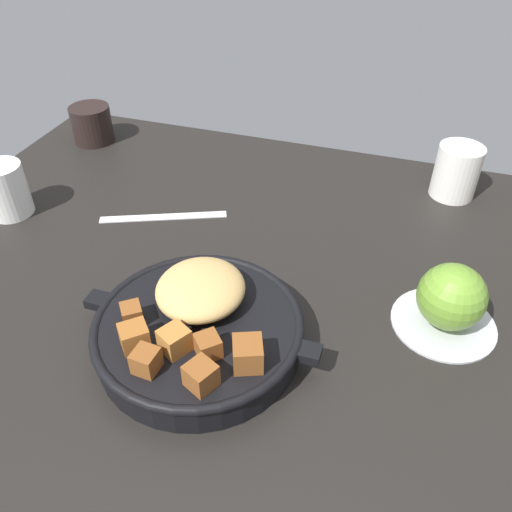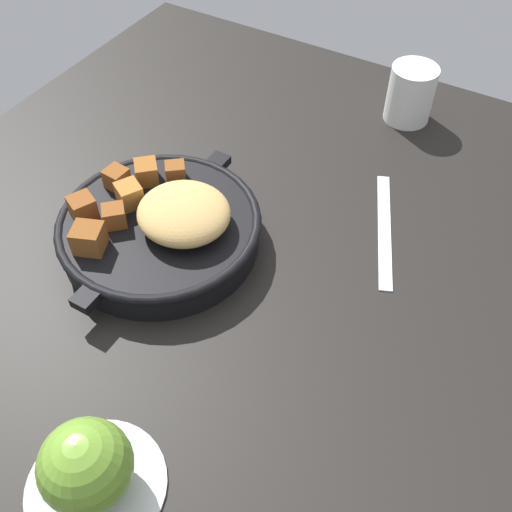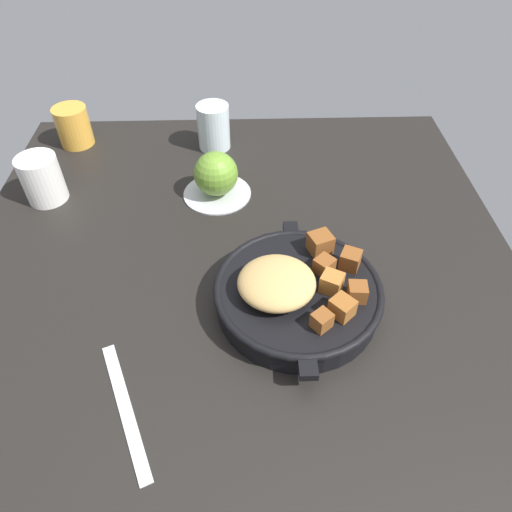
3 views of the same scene
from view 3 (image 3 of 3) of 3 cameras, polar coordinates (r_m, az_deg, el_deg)
name	(u,v)px [view 3 (image 3 of 3)]	position (r cm, az deg, el deg)	size (l,w,h in cm)	color
ground_plane	(239,300)	(72.72, -2.07, -5.42)	(107.93, 91.51, 2.40)	black
cast_iron_skillet	(297,292)	(68.48, 4.95, -4.38)	(28.94, 24.61, 8.04)	black
saucer_plate	(217,193)	(90.27, -4.73, 7.65)	(12.84, 12.84, 0.60)	#B7BABF
red_apple	(216,174)	(87.68, -4.90, 9.94)	(8.20, 8.20, 8.20)	olive
butter_knife	(125,408)	(63.40, -15.60, -17.38)	(20.05, 1.60, 0.36)	silver
water_glass_tall	(214,127)	(102.05, -5.18, 15.37)	(6.73, 6.73, 9.41)	silver
ceramic_mug_white	(42,179)	(94.95, -24.56, 8.52)	(7.25, 7.25, 8.80)	silver
juice_glass_amber	(73,126)	(110.13, -21.30, 14.49)	(7.05, 7.05, 8.23)	gold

